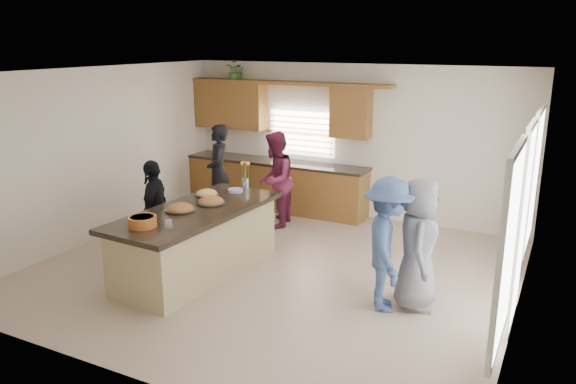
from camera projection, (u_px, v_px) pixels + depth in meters
The scene contains 18 objects.
floor at pixel (274, 269), 8.11m from camera, with size 6.50×6.50×0.00m, color tan.
room_shell at pixel (273, 139), 7.61m from camera, with size 6.52×6.02×2.81m.
back_cabinetry at pixel (274, 162), 10.86m from camera, with size 4.08×0.66×2.46m.
right_wall_glazing at pixel (522, 214), 6.23m from camera, with size 0.06×4.00×2.25m.
island at pixel (197, 243), 7.87m from camera, with size 1.30×2.76×0.95m.
platter_front at pixel (180, 209), 7.64m from camera, with size 0.41×0.41×0.17m.
platter_mid at pixel (211, 202), 7.97m from camera, with size 0.41×0.41×0.17m.
platter_back at pixel (207, 194), 8.39m from camera, with size 0.35×0.35×0.14m.
salad_bowl at pixel (142, 221), 6.99m from camera, with size 0.35×0.35×0.13m.
clear_cup at pixel (169, 224), 6.95m from camera, with size 0.09×0.09×0.10m, color white.
plate_stack at pixel (236, 190), 8.61m from camera, with size 0.24×0.24×0.04m, color #C299DF.
flower_vase at pixel (245, 174), 8.73m from camera, with size 0.14×0.14×0.44m.
potted_plant at pixel (236, 71), 10.87m from camera, with size 0.40×0.34×0.44m, color #467A31.
woman_left_back at pixel (219, 172), 10.25m from camera, with size 0.63×0.42×1.74m, color black.
woman_left_mid at pixel (275, 180), 9.78m from camera, with size 0.82×0.64×1.69m, color maroon.
woman_left_front at pixel (155, 210), 8.38m from camera, with size 0.89×0.37×1.51m, color black.
woman_right_back at pixel (388, 245), 6.74m from camera, with size 1.07×0.62×1.66m, color #3E5689.
woman_right_front at pixel (418, 244), 6.79m from camera, with size 0.80×0.52×1.63m, color slate.
Camera 1 is at (3.61, -6.61, 3.22)m, focal length 35.00 mm.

